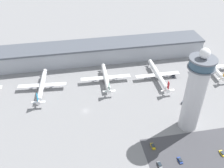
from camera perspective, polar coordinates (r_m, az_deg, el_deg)
The scene contains 14 objects.
ground_plane at distance 180.35m, azimuth -6.01°, elevation -6.12°, with size 1000.00×1000.00×0.00m, color gray.
terminal_building at distance 232.90m, azimuth -7.84°, elevation 6.93°, with size 236.51×25.00×16.87m.
control_tower at distance 158.41m, azimuth 18.47°, elevation -1.83°, with size 15.65×15.65×57.75m.
parking_lot_surface at distance 160.37m, azimuth 19.83°, elevation -15.62°, with size 64.00×40.00×0.01m, color #424247.
airplane_gate_charlie at distance 203.46m, azimuth -15.71°, elevation -0.31°, with size 37.84×43.72×11.97m.
airplane_gate_delta at distance 204.57m, azimuth -1.41°, elevation 1.46°, with size 41.13×39.39×11.99m.
airplane_gate_echo at distance 211.96m, azimuth 10.49°, elevation 2.07°, with size 37.56×46.03×12.15m.
airplane_gate_foxtrot at distance 235.62m, azimuth 22.00°, elevation 3.64°, with size 37.67×39.50×12.07m.
service_truck_fuel at distance 191.88m, azimuth 16.81°, elevation -4.29°, with size 7.54×6.42×3.13m.
service_truck_baggage at distance 220.47m, azimuth 13.91°, elevation 2.05°, with size 5.15×6.79×3.06m.
car_maroon_suv at distance 166.29m, azimuth 23.90°, elevation -14.29°, with size 2.07×4.60×1.38m.
car_red_hatchback at distance 150.53m, azimuth 10.84°, elevation -17.69°, with size 1.92×4.83×1.39m.
car_grey_coupe at distance 158.21m, azimuth 9.33°, elevation -13.85°, with size 1.95×4.79×1.57m.
car_silver_sedan at distance 154.96m, azimuth 15.30°, elevation -16.48°, with size 1.96×4.68×1.36m.
Camera 1 is at (-5.80, -134.27, 120.26)m, focal length 40.00 mm.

